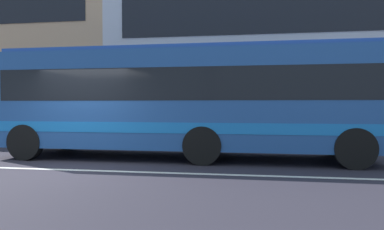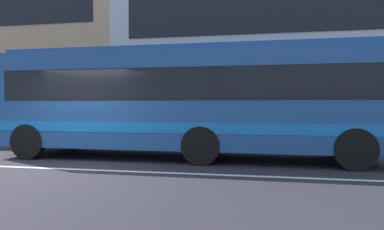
{
  "view_description": "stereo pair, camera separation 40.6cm",
  "coord_description": "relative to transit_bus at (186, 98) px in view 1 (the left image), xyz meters",
  "views": [
    {
      "loc": [
        4.48,
        -8.1,
        1.54
      ],
      "look_at": [
        2.8,
        2.09,
        1.26
      ],
      "focal_mm": 34.41,
      "sensor_mm": 36.0,
      "label": 1
    },
    {
      "loc": [
        4.88,
        -8.02,
        1.54
      ],
      "look_at": [
        2.8,
        2.09,
        1.26
      ],
      "focal_mm": 34.41,
      "sensor_mm": 36.0,
      "label": 2
    }
  ],
  "objects": [
    {
      "name": "apartment_block_right",
      "position": [
        7.34,
        12.25,
        3.27
      ],
      "size": [
        25.49,
        11.07,
        10.01
      ],
      "color": "silver",
      "rests_on": "ground_plane"
    },
    {
      "name": "lane_centre_line",
      "position": [
        -2.57,
        -2.41,
        -1.73
      ],
      "size": [
        60.0,
        0.16,
        0.01
      ],
      "primitive_type": "cube",
      "color": "silver",
      "rests_on": "ground_plane"
    },
    {
      "name": "ground_plane",
      "position": [
        -2.57,
        -2.41,
        -1.74
      ],
      "size": [
        160.0,
        160.0,
        0.0
      ],
      "primitive_type": "plane",
      "color": "#2A2731"
    },
    {
      "name": "transit_bus",
      "position": [
        0.0,
        0.0,
        0.0
      ],
      "size": [
        10.75,
        2.71,
        3.15
      ],
      "color": "#204A8C",
      "rests_on": "ground_plane"
    }
  ]
}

